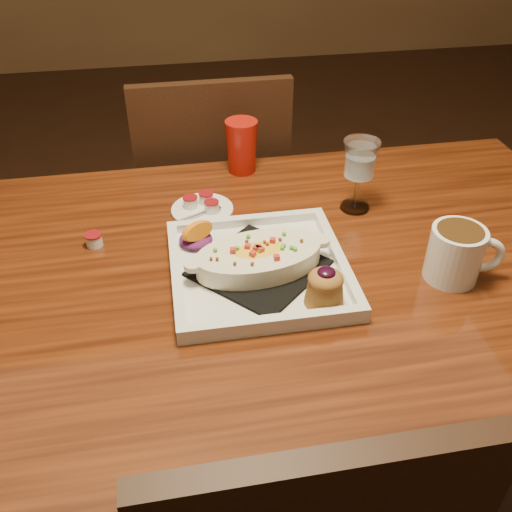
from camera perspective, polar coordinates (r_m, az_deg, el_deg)
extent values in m
plane|color=black|center=(1.63, -0.71, -22.89)|extent=(7.00, 7.00, 0.00)
cube|color=maroon|center=(1.06, -1.01, -2.67)|extent=(1.50, 0.90, 0.04)
cylinder|color=black|center=(1.77, 18.98, -1.92)|extent=(0.07, 0.07, 0.71)
cube|color=black|center=(1.79, -4.58, 4.49)|extent=(0.42, 0.42, 0.04)
cylinder|color=black|center=(2.07, -0.15, 2.18)|extent=(0.04, 0.04, 0.45)
cylinder|color=black|center=(2.05, -9.53, 1.20)|extent=(0.04, 0.04, 0.45)
cylinder|color=black|center=(1.81, 1.74, -3.86)|extent=(0.04, 0.04, 0.45)
cylinder|color=black|center=(1.79, -9.05, -5.08)|extent=(0.04, 0.04, 0.45)
cube|color=black|center=(1.50, -4.21, 8.73)|extent=(0.40, 0.03, 0.46)
cube|color=silver|center=(1.05, 0.29, -1.58)|extent=(0.32, 0.32, 0.01)
cube|color=black|center=(1.04, 0.29, -1.20)|extent=(0.28, 0.28, 0.01)
ellipsoid|color=yellow|center=(1.03, 0.30, -0.14)|extent=(0.21, 0.13, 0.04)
ellipsoid|color=#591457|center=(1.11, -6.05, 1.66)|extent=(0.07, 0.06, 0.02)
cone|color=olive|center=(0.96, 6.88, -3.50)|extent=(0.07, 0.07, 0.05)
ellipsoid|color=olive|center=(0.95, 6.99, -2.35)|extent=(0.06, 0.06, 0.03)
ellipsoid|color=black|center=(0.94, 7.05, -1.64)|extent=(0.03, 0.03, 0.01)
cylinder|color=silver|center=(1.07, 19.25, 0.19)|extent=(0.10, 0.10, 0.10)
cylinder|color=#36210E|center=(1.05, 19.70, 2.01)|extent=(0.08, 0.08, 0.02)
torus|color=silver|center=(1.09, 21.86, 0.08)|extent=(0.07, 0.03, 0.07)
cylinder|color=silver|center=(1.25, 9.83, 4.87)|extent=(0.06, 0.06, 0.01)
cylinder|color=silver|center=(1.23, 10.00, 6.32)|extent=(0.01, 0.01, 0.07)
cone|color=silver|center=(1.20, 10.39, 9.45)|extent=(0.08, 0.08, 0.08)
cylinder|color=silver|center=(1.23, -5.39, 4.58)|extent=(0.13, 0.13, 0.01)
cylinder|color=silver|center=(1.22, -6.57, 5.33)|extent=(0.03, 0.03, 0.02)
cylinder|color=maroon|center=(1.22, -6.61, 5.82)|extent=(0.03, 0.03, 0.00)
cylinder|color=silver|center=(1.24, -5.00, 5.77)|extent=(0.03, 0.03, 0.02)
cylinder|color=maroon|center=(1.23, -5.03, 6.26)|extent=(0.03, 0.03, 0.00)
cylinder|color=silver|center=(1.20, -4.45, 4.89)|extent=(0.03, 0.03, 0.02)
cylinder|color=maroon|center=(1.20, -4.48, 5.39)|extent=(0.03, 0.03, 0.00)
cylinder|color=silver|center=(1.16, -15.90, 1.52)|extent=(0.03, 0.03, 0.02)
cylinder|color=maroon|center=(1.15, -16.01, 2.05)|extent=(0.03, 0.03, 0.00)
cone|color=#B1160C|center=(1.36, -1.45, 10.89)|extent=(0.08, 0.08, 0.13)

